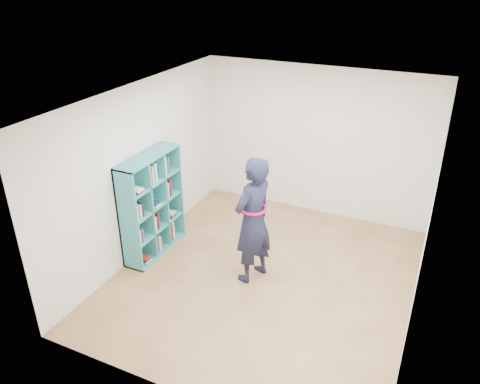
% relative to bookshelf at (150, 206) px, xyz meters
% --- Properties ---
extents(floor, '(4.50, 4.50, 0.00)m').
position_rel_bookshelf_xyz_m(floor, '(1.84, 0.07, -0.77)').
color(floor, brown).
rests_on(floor, ground).
extents(ceiling, '(4.50, 4.50, 0.00)m').
position_rel_bookshelf_xyz_m(ceiling, '(1.84, 0.07, 1.83)').
color(ceiling, white).
rests_on(ceiling, wall_back).
extents(wall_left, '(0.02, 4.50, 2.60)m').
position_rel_bookshelf_xyz_m(wall_left, '(-0.16, 0.07, 0.53)').
color(wall_left, silver).
rests_on(wall_left, floor).
extents(wall_right, '(0.02, 4.50, 2.60)m').
position_rel_bookshelf_xyz_m(wall_right, '(3.84, 0.07, 0.53)').
color(wall_right, silver).
rests_on(wall_right, floor).
extents(wall_back, '(4.00, 0.02, 2.60)m').
position_rel_bookshelf_xyz_m(wall_back, '(1.84, 2.32, 0.53)').
color(wall_back, silver).
rests_on(wall_back, floor).
extents(wall_front, '(4.00, 0.02, 2.60)m').
position_rel_bookshelf_xyz_m(wall_front, '(1.84, -2.18, 0.53)').
color(wall_front, silver).
rests_on(wall_front, floor).
extents(bookshelf, '(0.35, 1.19, 1.59)m').
position_rel_bookshelf_xyz_m(bookshelf, '(0.00, 0.00, 0.00)').
color(bookshelf, teal).
rests_on(bookshelf, floor).
extents(person, '(0.63, 0.78, 1.84)m').
position_rel_bookshelf_xyz_m(person, '(1.68, 0.01, 0.15)').
color(person, black).
rests_on(person, floor).
extents(smartphone, '(0.04, 0.09, 0.13)m').
position_rel_bookshelf_xyz_m(smartphone, '(1.55, 0.14, 0.27)').
color(smartphone, silver).
rests_on(smartphone, person).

